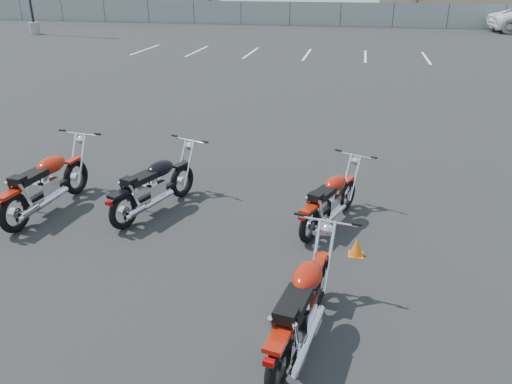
% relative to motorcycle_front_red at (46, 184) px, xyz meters
% --- Properties ---
extents(ground, '(120.00, 120.00, 0.00)m').
position_rel_motorcycle_front_red_xyz_m(ground, '(3.57, -0.47, -0.53)').
color(ground, black).
rests_on(ground, ground).
extents(motorcycle_front_red, '(0.92, 2.40, 1.17)m').
position_rel_motorcycle_front_red_xyz_m(motorcycle_front_red, '(0.00, 0.00, 0.00)').
color(motorcycle_front_red, black).
rests_on(motorcycle_front_red, ground).
extents(motorcycle_second_black, '(1.21, 2.21, 1.10)m').
position_rel_motorcycle_front_red_xyz_m(motorcycle_second_black, '(1.88, 0.37, -0.03)').
color(motorcycle_second_black, black).
rests_on(motorcycle_second_black, ground).
extents(motorcycle_third_red, '(1.18, 2.03, 1.01)m').
position_rel_motorcycle_front_red_xyz_m(motorcycle_third_red, '(4.98, 0.46, -0.07)').
color(motorcycle_third_red, black).
rests_on(motorcycle_third_red, ground).
extents(motorcycle_rear_red, '(0.90, 2.27, 1.11)m').
position_rel_motorcycle_front_red_xyz_m(motorcycle_rear_red, '(4.86, -2.57, -0.03)').
color(motorcycle_rear_red, black).
rests_on(motorcycle_rear_red, ground).
extents(training_cone_near, '(0.23, 0.23, 0.27)m').
position_rel_motorcycle_front_red_xyz_m(training_cone_near, '(5.46, -0.46, -0.40)').
color(training_cone_near, orange).
rests_on(training_cone_near, ground).
extents(chainlink_fence, '(80.06, 0.06, 1.80)m').
position_rel_motorcycle_front_red_xyz_m(chainlink_fence, '(3.57, 34.53, 0.37)').
color(chainlink_fence, slate).
rests_on(chainlink_fence, ground).
extents(parking_line_stripes, '(15.12, 4.00, 0.01)m').
position_rel_motorcycle_front_red_xyz_m(parking_line_stripes, '(1.07, 19.53, -0.53)').
color(parking_line_stripes, silver).
rests_on(parking_line_stripes, ground).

